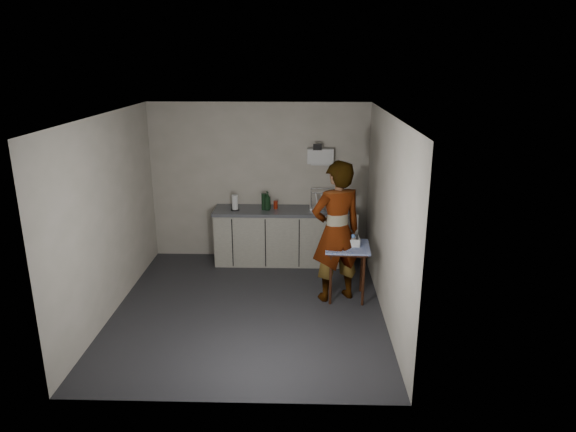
{
  "coord_description": "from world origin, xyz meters",
  "views": [
    {
      "loc": [
        0.71,
        -6.29,
        3.26
      ],
      "look_at": [
        0.52,
        0.45,
        1.18
      ],
      "focal_mm": 32.0,
      "sensor_mm": 36.0,
      "label": 1
    }
  ],
  "objects_px": {
    "dish_rack": "(323,205)",
    "soap_bottle": "(267,201)",
    "side_table": "(347,253)",
    "dark_bottle": "(264,202)",
    "kitchen_counter": "(283,237)",
    "soda_can": "(276,205)",
    "standing_man": "(336,232)",
    "paper_towel": "(235,203)",
    "bakery_box": "(349,238)"
  },
  "relations": [
    {
      "from": "standing_man",
      "to": "dark_bottle",
      "type": "height_order",
      "value": "standing_man"
    },
    {
      "from": "paper_towel",
      "to": "side_table",
      "type": "bearing_deg",
      "value": -36.47
    },
    {
      "from": "paper_towel",
      "to": "bakery_box",
      "type": "xyz_separation_m",
      "value": [
        1.74,
        -1.18,
        -0.16
      ]
    },
    {
      "from": "kitchen_counter",
      "to": "paper_towel",
      "type": "height_order",
      "value": "paper_towel"
    },
    {
      "from": "kitchen_counter",
      "to": "side_table",
      "type": "bearing_deg",
      "value": -54.47
    },
    {
      "from": "kitchen_counter",
      "to": "side_table",
      "type": "distance_m",
      "value": 1.64
    },
    {
      "from": "side_table",
      "to": "dark_bottle",
      "type": "relative_size",
      "value": 2.9
    },
    {
      "from": "dish_rack",
      "to": "soap_bottle",
      "type": "bearing_deg",
      "value": -174.46
    },
    {
      "from": "dark_bottle",
      "to": "kitchen_counter",
      "type": "bearing_deg",
      "value": 3.15
    },
    {
      "from": "soap_bottle",
      "to": "soda_can",
      "type": "relative_size",
      "value": 2.36
    },
    {
      "from": "side_table",
      "to": "paper_towel",
      "type": "xyz_separation_m",
      "value": [
        -1.72,
        1.27,
        0.35
      ]
    },
    {
      "from": "kitchen_counter",
      "to": "soda_can",
      "type": "distance_m",
      "value": 0.56
    },
    {
      "from": "side_table",
      "to": "dark_bottle",
      "type": "xyz_separation_m",
      "value": [
        -1.25,
        1.3,
        0.36
      ]
    },
    {
      "from": "soda_can",
      "to": "paper_towel",
      "type": "relative_size",
      "value": 0.51
    },
    {
      "from": "standing_man",
      "to": "dark_bottle",
      "type": "distance_m",
      "value": 1.72
    },
    {
      "from": "bakery_box",
      "to": "soda_can",
      "type": "bearing_deg",
      "value": 129.05
    },
    {
      "from": "standing_man",
      "to": "dish_rack",
      "type": "distance_m",
      "value": 1.41
    },
    {
      "from": "side_table",
      "to": "dish_rack",
      "type": "distance_m",
      "value": 1.44
    },
    {
      "from": "standing_man",
      "to": "dish_rack",
      "type": "xyz_separation_m",
      "value": [
        -0.13,
        1.4,
        -0.01
      ]
    },
    {
      "from": "standing_man",
      "to": "kitchen_counter",
      "type": "bearing_deg",
      "value": -81.14
    },
    {
      "from": "kitchen_counter",
      "to": "dark_bottle",
      "type": "xyz_separation_m",
      "value": [
        -0.31,
        -0.02,
        0.62
      ]
    },
    {
      "from": "soap_bottle",
      "to": "bakery_box",
      "type": "distance_m",
      "value": 1.73
    },
    {
      "from": "soap_bottle",
      "to": "dish_rack",
      "type": "relative_size",
      "value": 0.68
    },
    {
      "from": "kitchen_counter",
      "to": "dark_bottle",
      "type": "bearing_deg",
      "value": -176.85
    },
    {
      "from": "side_table",
      "to": "soda_can",
      "type": "relative_size",
      "value": 6.02
    },
    {
      "from": "kitchen_counter",
      "to": "bakery_box",
      "type": "bearing_deg",
      "value": -51.93
    },
    {
      "from": "soap_bottle",
      "to": "dish_rack",
      "type": "height_order",
      "value": "dish_rack"
    },
    {
      "from": "dish_rack",
      "to": "bakery_box",
      "type": "xyz_separation_m",
      "value": [
        0.32,
        -1.29,
        -0.11
      ]
    },
    {
      "from": "side_table",
      "to": "kitchen_counter",
      "type": "bearing_deg",
      "value": 128.54
    },
    {
      "from": "standing_man",
      "to": "soda_can",
      "type": "height_order",
      "value": "standing_man"
    },
    {
      "from": "soda_can",
      "to": "paper_towel",
      "type": "height_order",
      "value": "paper_towel"
    },
    {
      "from": "dark_bottle",
      "to": "paper_towel",
      "type": "distance_m",
      "value": 0.47
    },
    {
      "from": "kitchen_counter",
      "to": "soap_bottle",
      "type": "distance_m",
      "value": 0.68
    },
    {
      "from": "dark_bottle",
      "to": "bakery_box",
      "type": "height_order",
      "value": "dark_bottle"
    },
    {
      "from": "dish_rack",
      "to": "dark_bottle",
      "type": "bearing_deg",
      "value": -175.54
    },
    {
      "from": "kitchen_counter",
      "to": "dark_bottle",
      "type": "height_order",
      "value": "dark_bottle"
    },
    {
      "from": "standing_man",
      "to": "bakery_box",
      "type": "bearing_deg",
      "value": -171.93
    },
    {
      "from": "kitchen_counter",
      "to": "dish_rack",
      "type": "height_order",
      "value": "dish_rack"
    },
    {
      "from": "side_table",
      "to": "soda_can",
      "type": "bearing_deg",
      "value": 130.99
    },
    {
      "from": "soap_bottle",
      "to": "kitchen_counter",
      "type": "bearing_deg",
      "value": 6.76
    },
    {
      "from": "kitchen_counter",
      "to": "soap_bottle",
      "type": "bearing_deg",
      "value": -173.24
    },
    {
      "from": "kitchen_counter",
      "to": "dark_bottle",
      "type": "distance_m",
      "value": 0.69
    },
    {
      "from": "soap_bottle",
      "to": "soda_can",
      "type": "bearing_deg",
      "value": 28.32
    },
    {
      "from": "soap_bottle",
      "to": "bakery_box",
      "type": "bearing_deg",
      "value": -44.72
    },
    {
      "from": "bakery_box",
      "to": "standing_man",
      "type": "bearing_deg",
      "value": -151.88
    },
    {
      "from": "soap_bottle",
      "to": "paper_towel",
      "type": "distance_m",
      "value": 0.52
    },
    {
      "from": "standing_man",
      "to": "paper_towel",
      "type": "relative_size",
      "value": 7.87
    },
    {
      "from": "dish_rack",
      "to": "standing_man",
      "type": "bearing_deg",
      "value": -84.58
    },
    {
      "from": "standing_man",
      "to": "paper_towel",
      "type": "bearing_deg",
      "value": -61.06
    },
    {
      "from": "side_table",
      "to": "dark_bottle",
      "type": "bearing_deg",
      "value": 136.78
    }
  ]
}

